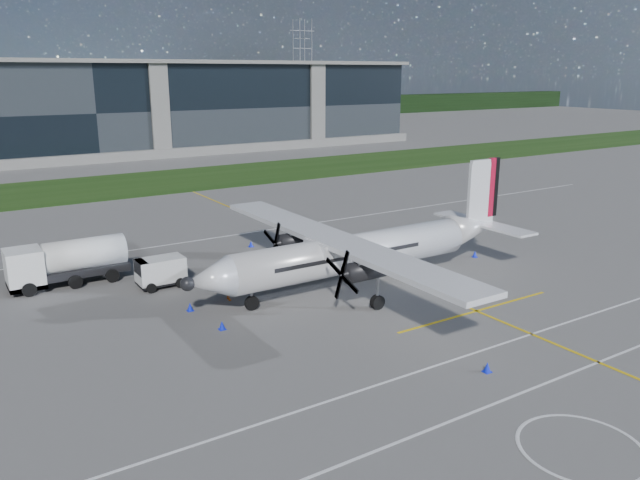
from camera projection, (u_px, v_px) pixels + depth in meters
ground at (166, 193)px, 72.71m from camera, size 400.00×400.00×0.00m
grass_strip at (144, 183)px, 79.21m from camera, size 400.00×18.00×0.04m
terminal_building at (82, 110)px, 103.28m from camera, size 120.00×20.00×15.00m
tree_line at (28, 117)px, 153.25m from camera, size 400.00×6.00×6.00m
pylon_east at (302, 68)px, 202.46m from camera, size 9.00×4.60×30.00m
yellow_taxiway_centerline at (328, 249)px, 49.88m from camera, size 0.20×70.00×0.01m
white_lane_line at (559, 378)px, 28.80m from camera, size 90.00×0.15×0.01m
turboprop_aircraft at (364, 230)px, 40.32m from camera, size 24.52×25.43×7.63m
fuel_tanker_truck at (59, 264)px, 40.91m from camera, size 7.94×2.58×2.98m
baggage_tug at (161, 272)px, 40.86m from camera, size 3.23×1.94×1.94m
ground_crew_person at (228, 285)px, 38.44m from camera, size 0.58×0.80×1.95m
safety_cone_nose_port at (222, 325)px, 34.17m from camera, size 0.36×0.36×0.50m
safety_cone_nose_stbd at (190, 307)px, 36.85m from camera, size 0.36×0.36×0.50m
safety_cone_portwing at (487, 367)px, 29.32m from camera, size 0.36×0.36×0.50m
safety_cone_stbdwing at (251, 244)px, 50.35m from camera, size 0.36×0.36×0.50m
safety_cone_tail at (475, 254)px, 47.52m from camera, size 0.36×0.36×0.50m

